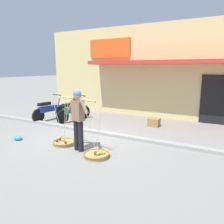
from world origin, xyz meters
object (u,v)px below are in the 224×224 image
at_px(plastic_litter_bag, 18,138).
at_px(wooden_crate, 154,122).
at_px(fruit_basket_left_side, 64,142).
at_px(motorcycle_nearest_shop, 49,110).
at_px(fruit_vendor, 78,116).
at_px(motorcycle_second_in_row, 73,111).
at_px(fruit_basket_right_side, 96,155).

bearing_deg(plastic_litter_bag, wooden_crate, 48.23).
bearing_deg(fruit_basket_left_side, motorcycle_nearest_shop, 141.45).
relative_size(fruit_vendor, motorcycle_second_in_row, 0.94).
bearing_deg(motorcycle_nearest_shop, fruit_basket_left_side, -38.55).
xyz_separation_m(fruit_vendor, motorcycle_second_in_row, (-2.28, 2.62, -0.52)).
bearing_deg(motorcycle_second_in_row, motorcycle_nearest_shop, -163.40).
height_order(fruit_basket_right_side, motorcycle_second_in_row, fruit_basket_right_side).
height_order(fruit_vendor, motorcycle_nearest_shop, fruit_vendor).
bearing_deg(motorcycle_second_in_row, wooden_crate, 14.33).
distance_m(fruit_vendor, fruit_basket_left_side, 1.14).
distance_m(motorcycle_second_in_row, wooden_crate, 3.42).
bearing_deg(motorcycle_nearest_shop, fruit_basket_right_side, -31.29).
xyz_separation_m(motorcycle_nearest_shop, motorcycle_second_in_row, (1.09, 0.32, 0.00)).
bearing_deg(plastic_litter_bag, motorcycle_second_in_row, 90.29).
bearing_deg(fruit_basket_left_side, motorcycle_second_in_row, 122.94).
height_order(fruit_vendor, fruit_basket_right_side, fruit_vendor).
bearing_deg(fruit_basket_right_side, fruit_vendor, 166.48).
height_order(motorcycle_nearest_shop, plastic_litter_bag, motorcycle_nearest_shop).
distance_m(fruit_basket_left_side, plastic_litter_bag, 1.62).
bearing_deg(wooden_crate, plastic_litter_bag, -131.77).
xyz_separation_m(fruit_basket_right_side, plastic_litter_bag, (-2.95, -0.05, -0.00)).
relative_size(motorcycle_nearest_shop, motorcycle_second_in_row, 1.01).
relative_size(fruit_basket_left_side, motorcycle_nearest_shop, 0.80).
bearing_deg(wooden_crate, fruit_basket_right_side, -95.33).
xyz_separation_m(fruit_vendor, motorcycle_nearest_shop, (-3.37, 2.30, -0.52)).
bearing_deg(fruit_basket_left_side, fruit_basket_right_side, -13.43).
height_order(fruit_basket_left_side, fruit_basket_right_side, same).
height_order(fruit_vendor, plastic_litter_bag, fruit_vendor).
xyz_separation_m(motorcycle_second_in_row, plastic_litter_bag, (0.01, -2.84, -0.38)).
height_order(fruit_vendor, fruit_basket_left_side, fruit_vendor).
relative_size(fruit_vendor, wooden_crate, 3.85).
bearing_deg(fruit_vendor, fruit_basket_left_side, 166.65).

